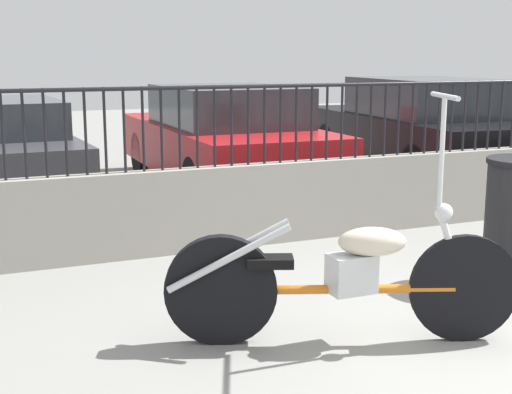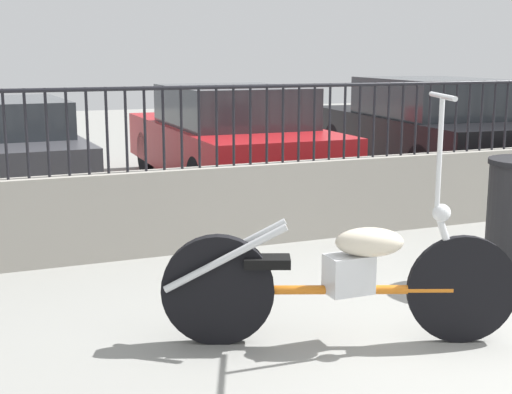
% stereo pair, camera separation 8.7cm
% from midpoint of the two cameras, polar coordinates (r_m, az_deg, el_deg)
% --- Properties ---
extents(low_wall, '(10.23, 0.18, 0.76)m').
position_cam_midpoint_polar(low_wall, '(6.95, 6.14, -0.11)').
color(low_wall, '#9E998E').
rests_on(low_wall, ground_plane).
extents(fence_railing, '(10.23, 0.04, 0.73)m').
position_cam_midpoint_polar(fence_railing, '(6.84, 6.29, 6.96)').
color(fence_railing, black).
rests_on(fence_railing, low_wall).
extents(motorcycle_orange, '(2.05, 0.94, 1.53)m').
position_cam_midpoint_polar(motorcycle_orange, '(4.38, 6.10, -6.33)').
color(motorcycle_orange, black).
rests_on(motorcycle_orange, ground_plane).
extents(car_red, '(1.81, 4.40, 1.35)m').
position_cam_midpoint_polar(car_red, '(9.41, -1.95, 4.81)').
color(car_red, black).
rests_on(car_red, ground_plane).
extents(car_black, '(2.11, 4.67, 1.42)m').
position_cam_midpoint_polar(car_black, '(10.80, 13.54, 5.47)').
color(car_black, black).
rests_on(car_black, ground_plane).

